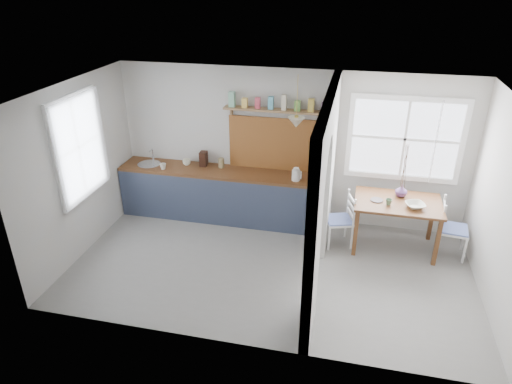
% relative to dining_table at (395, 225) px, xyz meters
% --- Properties ---
extents(floor, '(5.80, 3.20, 0.01)m').
position_rel_dining_table_xyz_m(floor, '(-1.78, -0.97, -0.40)').
color(floor, gray).
rests_on(floor, ground).
extents(ceiling, '(5.80, 3.20, 0.01)m').
position_rel_dining_table_xyz_m(ceiling, '(-1.78, -0.97, 2.20)').
color(ceiling, beige).
rests_on(ceiling, walls).
extents(walls, '(5.81, 3.21, 2.60)m').
position_rel_dining_table_xyz_m(walls, '(-1.78, -0.97, 0.90)').
color(walls, beige).
rests_on(walls, floor).
extents(partition, '(0.12, 3.20, 2.60)m').
position_rel_dining_table_xyz_m(partition, '(-1.08, -0.91, 1.05)').
color(partition, beige).
rests_on(partition, floor).
extents(kitchen_window, '(0.10, 1.16, 1.50)m').
position_rel_dining_table_xyz_m(kitchen_window, '(-4.65, -0.97, 1.25)').
color(kitchen_window, white).
rests_on(kitchen_window, walls).
extents(nook_window, '(1.76, 0.10, 1.30)m').
position_rel_dining_table_xyz_m(nook_window, '(0.02, 0.59, 1.20)').
color(nook_window, white).
rests_on(nook_window, walls).
extents(counter, '(3.50, 0.60, 0.90)m').
position_rel_dining_table_xyz_m(counter, '(-2.91, 0.36, 0.05)').
color(counter, brown).
rests_on(counter, floor).
extents(sink, '(0.40, 0.40, 0.02)m').
position_rel_dining_table_xyz_m(sink, '(-4.21, 0.33, 0.49)').
color(sink, silver).
rests_on(sink, counter).
extents(backsplash, '(1.65, 0.03, 0.90)m').
position_rel_dining_table_xyz_m(backsplash, '(-1.98, 0.60, 0.95)').
color(backsplash, '#955B28').
rests_on(backsplash, walls).
extents(shelf, '(1.75, 0.20, 0.21)m').
position_rel_dining_table_xyz_m(shelf, '(-1.98, 0.52, 1.60)').
color(shelf, '#8C724D').
rests_on(shelf, walls).
extents(pendant_lamp, '(0.26, 0.26, 0.16)m').
position_rel_dining_table_xyz_m(pendant_lamp, '(-1.63, 0.18, 1.48)').
color(pendant_lamp, silver).
rests_on(pendant_lamp, ceiling).
extents(utensil_rail, '(0.02, 0.50, 0.02)m').
position_rel_dining_table_xyz_m(utensil_rail, '(-1.17, -0.07, 1.05)').
color(utensil_rail, silver).
rests_on(utensil_rail, partition).
extents(dining_table, '(1.30, 0.87, 0.81)m').
position_rel_dining_table_xyz_m(dining_table, '(0.00, 0.00, 0.00)').
color(dining_table, brown).
rests_on(dining_table, floor).
extents(chair_left, '(0.50, 0.50, 0.87)m').
position_rel_dining_table_xyz_m(chair_left, '(-0.86, -0.09, 0.03)').
color(chair_left, white).
rests_on(chair_left, floor).
extents(chair_right, '(0.46, 0.46, 0.91)m').
position_rel_dining_table_xyz_m(chair_right, '(0.85, -0.02, 0.05)').
color(chair_right, white).
rests_on(chair_right, floor).
extents(kettle, '(0.22, 0.20, 0.21)m').
position_rel_dining_table_xyz_m(kettle, '(-1.60, 0.22, 0.60)').
color(kettle, white).
rests_on(kettle, counter).
extents(mug_a, '(0.13, 0.13, 0.10)m').
position_rel_dining_table_xyz_m(mug_a, '(-3.88, 0.17, 0.55)').
color(mug_a, silver).
rests_on(mug_a, counter).
extents(mug_b, '(0.18, 0.18, 0.11)m').
position_rel_dining_table_xyz_m(mug_b, '(-3.55, 0.44, 0.55)').
color(mug_b, '#EEEDCE').
rests_on(mug_b, counter).
extents(knife_block, '(0.12, 0.17, 0.25)m').
position_rel_dining_table_xyz_m(knife_block, '(-3.25, 0.48, 0.62)').
color(knife_block, black).
rests_on(knife_block, counter).
extents(jar, '(0.12, 0.12, 0.16)m').
position_rel_dining_table_xyz_m(jar, '(-2.93, 0.46, 0.58)').
color(jar, olive).
rests_on(jar, counter).
extents(towel_magenta, '(0.02, 0.03, 0.51)m').
position_rel_dining_table_xyz_m(towel_magenta, '(-1.20, -0.01, -0.13)').
color(towel_magenta, '#B92552').
rests_on(towel_magenta, counter).
extents(towel_orange, '(0.02, 0.03, 0.50)m').
position_rel_dining_table_xyz_m(towel_orange, '(-1.20, -0.05, -0.15)').
color(towel_orange, '#C86E0D').
rests_on(towel_orange, counter).
extents(bowl, '(0.35, 0.35, 0.07)m').
position_rel_dining_table_xyz_m(bowl, '(0.23, -0.14, 0.44)').
color(bowl, beige).
rests_on(bowl, dining_table).
extents(table_cup, '(0.12, 0.12, 0.09)m').
position_rel_dining_table_xyz_m(table_cup, '(-0.15, -0.14, 0.45)').
color(table_cup, '#547755').
rests_on(table_cup, dining_table).
extents(plate, '(0.23, 0.23, 0.02)m').
position_rel_dining_table_xyz_m(plate, '(-0.32, -0.04, 0.41)').
color(plate, '#372F2F').
rests_on(plate, dining_table).
extents(vase, '(0.21, 0.21, 0.19)m').
position_rel_dining_table_xyz_m(vase, '(0.04, 0.19, 0.50)').
color(vase, '#59376D').
rests_on(vase, dining_table).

